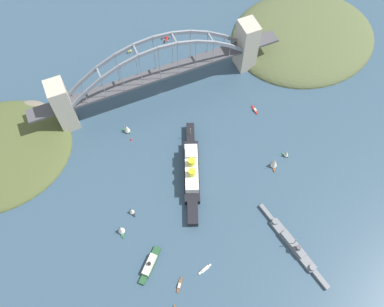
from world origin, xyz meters
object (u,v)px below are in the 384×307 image
ocean_liner (192,171)px  small_boat_6 (127,129)px  small_boat_4 (274,163)px  small_boat_9 (255,110)px  channel_marker_buoy (131,139)px  small_boat_2 (121,230)px  harbor_arch_bridge (158,73)px  small_boat_3 (205,269)px  naval_cruiser (294,245)px  seaplane_second_in_formation (167,38)px  small_boat_5 (286,154)px  harbor_ferry_steamer (150,265)px  small_boat_1 (132,211)px  seaplane_taxiing_near_bridge (128,49)px  small_boat_8 (179,285)px

ocean_liner → small_boat_6: bearing=-59.5°
small_boat_4 → small_boat_9: small_boat_4 is taller
small_boat_9 → channel_marker_buoy: (120.88, -15.31, 0.30)m
small_boat_2 → small_boat_6: bearing=-111.5°
harbor_arch_bridge → small_boat_3: size_ratio=20.18×
small_boat_6 → small_boat_4: bearing=141.7°
naval_cruiser → seaplane_second_in_formation: 251.42m
naval_cruiser → small_boat_2: (124.16, -66.12, 2.56)m
harbor_arch_bridge → naval_cruiser: 194.41m
naval_cruiser → small_boat_5: (-35.64, -75.88, 1.41)m
naval_cruiser → seaplane_second_in_formation: naval_cruiser is taller
naval_cruiser → small_boat_4: 74.02m
small_boat_4 → small_boat_6: bearing=-38.3°
harbor_ferry_steamer → small_boat_5: (-148.12, -45.06, 1.57)m
small_boat_4 → small_boat_1: bearing=-3.3°
harbor_arch_bridge → ocean_liner: 98.03m
naval_cruiser → small_boat_4: (-20.25, -71.12, 3.25)m
naval_cruiser → small_boat_3: 74.72m
harbor_ferry_steamer → seaplane_second_in_formation: size_ratio=2.61×
small_boat_1 → small_boat_6: 81.45m
small_boat_6 → seaplane_second_in_formation: bearing=-129.0°
seaplane_taxiing_near_bridge → channel_marker_buoy: bearing=72.5°
small_boat_5 → small_boat_9: size_ratio=0.78×
harbor_arch_bridge → small_boat_6: size_ratio=22.64×
small_boat_3 → channel_marker_buoy: size_ratio=4.46×
seaplane_taxiing_near_bridge → small_boat_6: 100.67m
seaplane_second_in_formation → small_boat_3: seaplane_second_in_formation is taller
small_boat_3 → small_boat_5: size_ratio=1.48×
small_boat_9 → small_boat_3: bearing=48.6°
ocean_liner → small_boat_6: 74.90m
small_boat_3 → channel_marker_buoy: bearing=-84.0°
harbor_arch_bridge → small_boat_2: size_ratio=23.00×
small_boat_4 → small_boat_8: small_boat_4 is taller
small_boat_1 → naval_cruiser: bearing=144.7°
small_boat_2 → small_boat_9: small_boat_2 is taller
naval_cruiser → small_boat_2: 140.69m
small_boat_8 → seaplane_second_in_formation: bearing=-109.1°
harbor_ferry_steamer → seaplane_taxiing_near_bridge: bearing=-104.5°
ocean_liner → small_boat_5: ocean_liner is taller
seaplane_taxiing_near_bridge → small_boat_9: size_ratio=0.99×
seaplane_taxiing_near_bridge → small_boat_1: small_boat_1 is taller
seaplane_second_in_formation → small_boat_5: size_ratio=1.20×
naval_cruiser → small_boat_8: naval_cruiser is taller
ocean_liner → small_boat_2: 78.25m
ocean_liner → small_boat_8: (46.27, 84.99, -5.81)m
small_boat_3 → small_boat_1: bearing=-61.4°
harbor_ferry_steamer → seaplane_taxiing_near_bridge: (-57.28, -221.11, -0.28)m
ocean_liner → small_boat_2: size_ratio=8.80×
harbor_ferry_steamer → seaplane_taxiing_near_bridge: 228.41m
small_boat_1 → channel_marker_buoy: (-22.65, -68.26, -2.59)m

